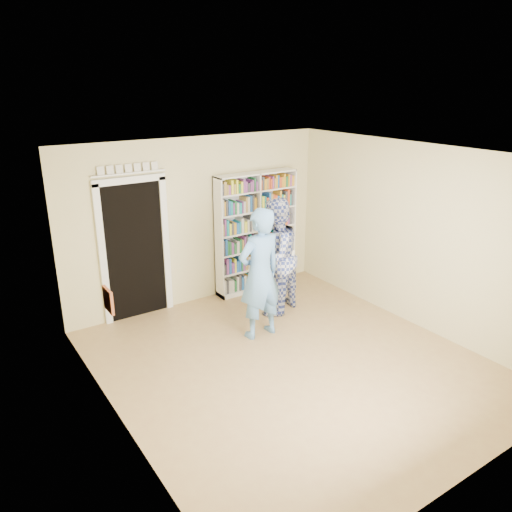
{
  "coord_description": "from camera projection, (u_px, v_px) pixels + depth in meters",
  "views": [
    {
      "loc": [
        -3.56,
        -4.47,
        3.51
      ],
      "look_at": [
        0.05,
        0.9,
        1.22
      ],
      "focal_mm": 35.0,
      "sensor_mm": 36.0,
      "label": 1
    }
  ],
  "objects": [
    {
      "name": "bookshelf",
      "position": [
        256.0,
        232.0,
        8.57
      ],
      "size": [
        1.5,
        0.28,
        2.07
      ],
      "rotation": [
        0.0,
        0.0,
        0.18
      ],
      "color": "white",
      "rests_on": "floor"
    },
    {
      "name": "ceiling",
      "position": [
        297.0,
        156.0,
        5.64
      ],
      "size": [
        5.0,
        5.0,
        0.0
      ],
      "primitive_type": "plane",
      "rotation": [
        3.14,
        0.0,
        0.0
      ],
      "color": "white",
      "rests_on": "wall_back"
    },
    {
      "name": "wall_right",
      "position": [
        415.0,
        237.0,
        7.28
      ],
      "size": [
        0.0,
        5.0,
        5.0
      ],
      "primitive_type": "plane",
      "rotation": [
        1.57,
        0.0,
        -1.57
      ],
      "color": "beige",
      "rests_on": "floor"
    },
    {
      "name": "man_plaid",
      "position": [
        275.0,
        257.0,
        7.71
      ],
      "size": [
        1.1,
        1.0,
        1.85
      ],
      "primitive_type": "imported",
      "rotation": [
        0.0,
        0.0,
        3.54
      ],
      "color": "navy",
      "rests_on": "floor"
    },
    {
      "name": "wall_back",
      "position": [
        198.0,
        222.0,
        8.05
      ],
      "size": [
        4.5,
        0.0,
        4.5
      ],
      "primitive_type": "plane",
      "rotation": [
        1.57,
        0.0,
        0.0
      ],
      "color": "beige",
      "rests_on": "floor"
    },
    {
      "name": "doorway",
      "position": [
        134.0,
        244.0,
        7.51
      ],
      "size": [
        1.1,
        0.08,
        2.43
      ],
      "color": "black",
      "rests_on": "floor"
    },
    {
      "name": "wall_left",
      "position": [
        113.0,
        312.0,
        4.91
      ],
      "size": [
        0.0,
        5.0,
        5.0
      ],
      "primitive_type": "plane",
      "rotation": [
        1.57,
        0.0,
        1.57
      ],
      "color": "beige",
      "rests_on": "floor"
    },
    {
      "name": "floor",
      "position": [
        291.0,
        363.0,
        6.55
      ],
      "size": [
        5.0,
        5.0,
        0.0
      ],
      "primitive_type": "plane",
      "color": "#A37B4F",
      "rests_on": "ground"
    },
    {
      "name": "wall_art",
      "position": [
        108.0,
        300.0,
        5.06
      ],
      "size": [
        0.03,
        0.25,
        0.25
      ],
      "primitive_type": "cube",
      "color": "brown",
      "rests_on": "wall_left"
    },
    {
      "name": "paper_sheet",
      "position": [
        290.0,
        260.0,
        7.66
      ],
      "size": [
        0.19,
        0.04,
        0.27
      ],
      "primitive_type": "cube",
      "rotation": [
        0.0,
        0.0,
        0.18
      ],
      "color": "white",
      "rests_on": "man_plaid"
    },
    {
      "name": "man_blue",
      "position": [
        260.0,
        274.0,
        6.97
      ],
      "size": [
        0.71,
        0.49,
        1.9
      ],
      "primitive_type": "imported",
      "rotation": [
        0.0,
        0.0,
        3.19
      ],
      "color": "#5F97D5",
      "rests_on": "floor"
    }
  ]
}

